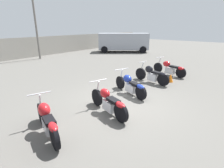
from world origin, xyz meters
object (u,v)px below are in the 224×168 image
Objects in this scene: motorcycle_slot_4 at (152,74)px; motorcycle_slot_2 at (109,102)px; motorcycle_slot_3 at (130,85)px; motorcycle_slot_1 at (47,120)px; traffic_cone_near at (171,78)px; motorcycle_slot_5 at (170,68)px; parked_van at (123,42)px.

motorcycle_slot_2 is at bearing -163.76° from motorcycle_slot_4.
motorcycle_slot_2 is 1.91m from motorcycle_slot_3.
motorcycle_slot_1 is 5.74m from motorcycle_slot_4.
traffic_cone_near is (6.44, -0.82, -0.21)m from motorcycle_slot_1.
motorcycle_slot_3 is (1.87, 0.38, -0.00)m from motorcycle_slot_2.
motorcycle_slot_1 is 0.98× the size of motorcycle_slot_3.
motorcycle_slot_1 is 6.49m from traffic_cone_near.
parked_van is at bearing 65.37° from motorcycle_slot_5.
motorcycle_slot_1 is at bearing -167.81° from motorcycle_slot_5.
motorcycle_slot_3 is 0.92× the size of motorcycle_slot_5.
traffic_cone_near is at bearing -142.08° from motorcycle_slot_5.
motorcycle_slot_3 is at bearing 165.29° from traffic_cone_near.
traffic_cone_near is at bearing 6.57° from motorcycle_slot_3.
motorcycle_slot_3 is 3.89m from motorcycle_slot_5.
motorcycle_slot_1 is at bearing -170.54° from motorcycle_slot_4.
motorcycle_slot_4 reaches higher than motorcycle_slot_5.
motorcycle_slot_3 is (3.77, -0.12, -0.02)m from motorcycle_slot_1.
motorcycle_slot_4 reaches higher than motorcycle_slot_2.
motorcycle_slot_2 is 1.01× the size of motorcycle_slot_3.
parked_van is 11.96× the size of traffic_cone_near.
motorcycle_slot_4 is at bearing -170.54° from motorcycle_slot_5.
parked_van is (8.02, 7.37, 0.67)m from motorcycle_slot_4.
motorcycle_slot_5 is at bearing 18.74° from motorcycle_slot_3.
motorcycle_slot_1 is at bearing 169.59° from parked_van.
traffic_cone_near is (-7.33, -8.07, -0.88)m from parked_van.
motorcycle_slot_4 is (3.84, 0.37, 0.02)m from motorcycle_slot_2.
motorcycle_slot_1 is 7.66m from motorcycle_slot_5.
motorcycle_slot_4 is 0.38× the size of parked_van.
parked_van reaches higher than motorcycle_slot_3.
motorcycle_slot_2 is 4.56m from traffic_cone_near.
motorcycle_slot_1 reaches higher than motorcycle_slot_3.
motorcycle_slot_2 reaches higher than motorcycle_slot_5.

